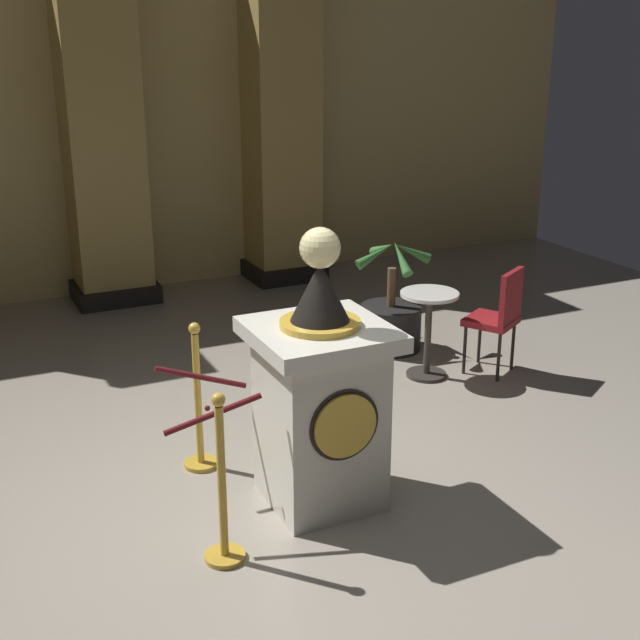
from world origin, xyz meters
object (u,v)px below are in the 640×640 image
cafe_table (428,324)px  pedestal_clock (320,398)px  potted_palm_right (391,320)px  stanchion_far (223,503)px  cafe_chair_red (500,312)px  stanchion_near (199,417)px

cafe_table → pedestal_clock: bearing=-139.7°
potted_palm_right → stanchion_far: bearing=-135.1°
cafe_table → cafe_chair_red: (0.59, -0.22, 0.08)m
pedestal_clock → stanchion_near: 1.01m
stanchion_near → potted_palm_right: bearing=31.5°
potted_palm_right → cafe_chair_red: size_ratio=1.15×
pedestal_clock → stanchion_far: bearing=-155.4°
stanchion_near → stanchion_far: (-0.22, -1.13, -0.01)m
stanchion_far → cafe_table: size_ratio=1.36×
potted_palm_right → pedestal_clock: bearing=-129.0°
potted_palm_right → cafe_table: bearing=-93.9°
cafe_chair_red → stanchion_near: bearing=-170.3°
cafe_table → potted_palm_right: bearing=86.1°
stanchion_far → cafe_table: bearing=36.0°
stanchion_near → cafe_table: size_ratio=1.38×
stanchion_near → cafe_chair_red: stanchion_near is taller
cafe_table → stanchion_near: bearing=-162.9°
potted_palm_right → cafe_table: 0.76m
pedestal_clock → stanchion_far: size_ratio=1.73×
pedestal_clock → cafe_table: pedestal_clock is taller
stanchion_near → potted_palm_right: 2.76m
stanchion_far → cafe_table: 3.12m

